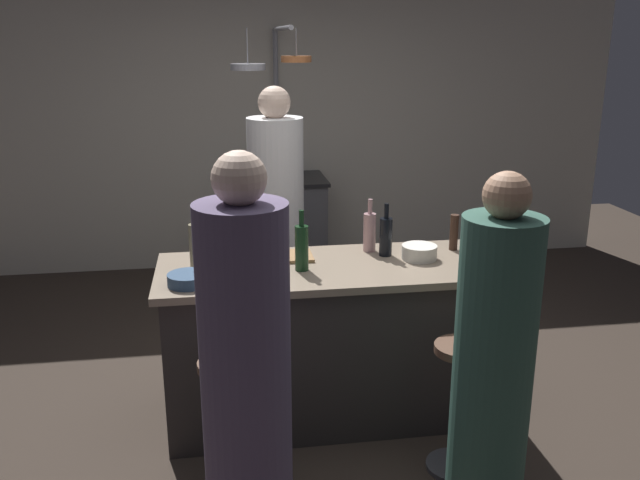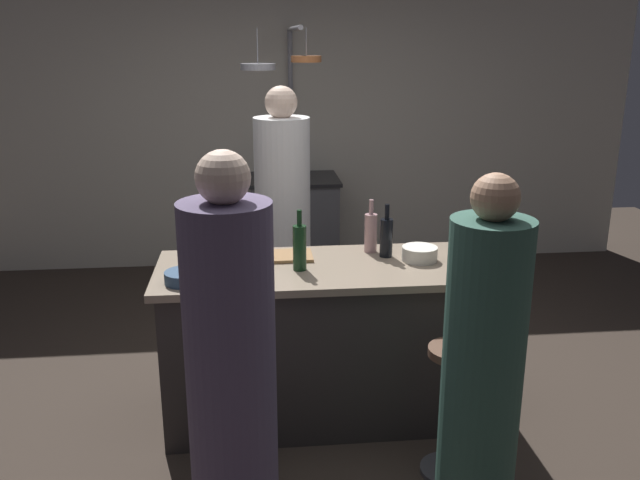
{
  "view_description": "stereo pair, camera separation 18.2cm",
  "coord_description": "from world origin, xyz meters",
  "px_view_note": "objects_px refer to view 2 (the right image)",
  "views": [
    {
      "loc": [
        -0.55,
        -3.43,
        2.09
      ],
      "look_at": [
        0.0,
        0.15,
        1.0
      ],
      "focal_mm": 38.03,
      "sensor_mm": 36.0,
      "label": 1
    },
    {
      "loc": [
        -0.37,
        -3.45,
        2.09
      ],
      "look_at": [
        0.0,
        0.15,
        1.0
      ],
      "focal_mm": 38.03,
      "sensor_mm": 36.0,
      "label": 2
    }
  ],
  "objects_px": {
    "wine_glass_by_chef": "(223,256)",
    "bar_stool_right": "(452,405)",
    "bar_stool_left": "(220,418)",
    "guest_right": "(482,375)",
    "wine_bottle_rose": "(371,232)",
    "mixing_bowl_blue": "(185,277)",
    "guest_left": "(231,378)",
    "wine_bottle_dark": "(386,237)",
    "cutting_board": "(284,256)",
    "mixing_bowl_ceramic": "(420,254)",
    "pepper_mill": "(456,234)",
    "stove_range": "(294,226)",
    "wine_bottle_red": "(300,247)",
    "wine_glass_near_right_guest": "(472,245)",
    "wine_bottle_white": "(195,244)",
    "mixing_bowl_wooden": "(235,250)",
    "chef": "(283,227)"
  },
  "relations": [
    {
      "from": "wine_glass_by_chef",
      "to": "bar_stool_right",
      "type": "bearing_deg",
      "value": -25.14
    },
    {
      "from": "bar_stool_left",
      "to": "guest_right",
      "type": "bearing_deg",
      "value": -18.95
    },
    {
      "from": "wine_bottle_rose",
      "to": "bar_stool_left",
      "type": "bearing_deg",
      "value": -135.33
    },
    {
      "from": "guest_right",
      "to": "wine_bottle_rose",
      "type": "relative_size",
      "value": 5.19
    },
    {
      "from": "wine_bottle_rose",
      "to": "mixing_bowl_blue",
      "type": "xyz_separation_m",
      "value": [
        -1.02,
        -0.41,
        -0.09
      ]
    },
    {
      "from": "guest_left",
      "to": "wine_bottle_dark",
      "type": "relative_size",
      "value": 5.64
    },
    {
      "from": "bar_stool_left",
      "to": "cutting_board",
      "type": "xyz_separation_m",
      "value": [
        0.35,
        0.78,
        0.53
      ]
    },
    {
      "from": "mixing_bowl_ceramic",
      "to": "guest_right",
      "type": "bearing_deg",
      "value": -89.12
    },
    {
      "from": "pepper_mill",
      "to": "wine_bottle_dark",
      "type": "bearing_deg",
      "value": -173.94
    },
    {
      "from": "pepper_mill",
      "to": "wine_glass_by_chef",
      "type": "relative_size",
      "value": 1.44
    },
    {
      "from": "wine_glass_by_chef",
      "to": "mixing_bowl_blue",
      "type": "relative_size",
      "value": 0.71
    },
    {
      "from": "wine_bottle_dark",
      "to": "wine_bottle_rose",
      "type": "relative_size",
      "value": 0.98
    },
    {
      "from": "stove_range",
      "to": "wine_bottle_red",
      "type": "relative_size",
      "value": 2.72
    },
    {
      "from": "mixing_bowl_ceramic",
      "to": "wine_bottle_red",
      "type": "bearing_deg",
      "value": -172.69
    },
    {
      "from": "guest_right",
      "to": "cutting_board",
      "type": "bearing_deg",
      "value": 123.22
    },
    {
      "from": "wine_bottle_dark",
      "to": "wine_bottle_rose",
      "type": "bearing_deg",
      "value": 126.38
    },
    {
      "from": "guest_right",
      "to": "cutting_board",
      "type": "relative_size",
      "value": 4.98
    },
    {
      "from": "guest_left",
      "to": "mixing_bowl_blue",
      "type": "height_order",
      "value": "guest_left"
    },
    {
      "from": "wine_glass_by_chef",
      "to": "wine_glass_near_right_guest",
      "type": "relative_size",
      "value": 1.0
    },
    {
      "from": "wine_bottle_white",
      "to": "wine_bottle_red",
      "type": "xyz_separation_m",
      "value": [
        0.55,
        -0.1,
        -0.0
      ]
    },
    {
      "from": "stove_range",
      "to": "wine_glass_near_right_guest",
      "type": "distance_m",
      "value": 2.68
    },
    {
      "from": "guest_left",
      "to": "pepper_mill",
      "type": "bearing_deg",
      "value": 42.95
    },
    {
      "from": "wine_bottle_red",
      "to": "wine_glass_near_right_guest",
      "type": "xyz_separation_m",
      "value": [
        0.94,
        0.01,
        -0.02
      ]
    },
    {
      "from": "cutting_board",
      "to": "mixing_bowl_wooden",
      "type": "distance_m",
      "value": 0.28
    },
    {
      "from": "bar_stool_left",
      "to": "wine_bottle_dark",
      "type": "xyz_separation_m",
      "value": [
        0.92,
        0.74,
        0.64
      ]
    },
    {
      "from": "guest_right",
      "to": "mixing_bowl_wooden",
      "type": "relative_size",
      "value": 8.9
    },
    {
      "from": "wine_bottle_white",
      "to": "mixing_bowl_blue",
      "type": "distance_m",
      "value": 0.26
    },
    {
      "from": "cutting_board",
      "to": "wine_bottle_rose",
      "type": "xyz_separation_m",
      "value": [
        0.5,
        0.06,
        0.11
      ]
    },
    {
      "from": "mixing_bowl_blue",
      "to": "bar_stool_right",
      "type": "bearing_deg",
      "value": -18.47
    },
    {
      "from": "mixing_bowl_blue",
      "to": "chef",
      "type": "bearing_deg",
      "value": 65.9
    },
    {
      "from": "bar_stool_left",
      "to": "wine_glass_by_chef",
      "type": "bearing_deg",
      "value": 87.61
    },
    {
      "from": "wine_bottle_red",
      "to": "mixing_bowl_blue",
      "type": "relative_size",
      "value": 1.58
    },
    {
      "from": "pepper_mill",
      "to": "wine_bottle_white",
      "type": "height_order",
      "value": "wine_bottle_white"
    },
    {
      "from": "bar_stool_left",
      "to": "wine_bottle_rose",
      "type": "height_order",
      "value": "wine_bottle_rose"
    },
    {
      "from": "chef",
      "to": "wine_bottle_white",
      "type": "xyz_separation_m",
      "value": [
        -0.52,
        -1.0,
        0.2
      ]
    },
    {
      "from": "wine_bottle_rose",
      "to": "stove_range",
      "type": "bearing_deg",
      "value": 97.64
    },
    {
      "from": "guest_right",
      "to": "mixing_bowl_blue",
      "type": "height_order",
      "value": "guest_right"
    },
    {
      "from": "wine_bottle_dark",
      "to": "mixing_bowl_ceramic",
      "type": "height_order",
      "value": "wine_bottle_dark"
    },
    {
      "from": "wine_bottle_dark",
      "to": "mixing_bowl_wooden",
      "type": "xyz_separation_m",
      "value": [
        -0.85,
        0.09,
        -0.07
      ]
    },
    {
      "from": "cutting_board",
      "to": "wine_glass_near_right_guest",
      "type": "bearing_deg",
      "value": -11.56
    },
    {
      "from": "stove_range",
      "to": "bar_stool_right",
      "type": "height_order",
      "value": "stove_range"
    },
    {
      "from": "bar_stool_left",
      "to": "guest_left",
      "type": "xyz_separation_m",
      "value": [
        0.08,
        -0.39,
        0.41
      ]
    },
    {
      "from": "wine_glass_near_right_guest",
      "to": "mixing_bowl_blue",
      "type": "bearing_deg",
      "value": -174.51
    },
    {
      "from": "bar_stool_right",
      "to": "stove_range",
      "type": "bearing_deg",
      "value": 100.42
    },
    {
      "from": "mixing_bowl_blue",
      "to": "mixing_bowl_ceramic",
      "type": "relative_size",
      "value": 1.05
    },
    {
      "from": "bar_stool_left",
      "to": "chef",
      "type": "bearing_deg",
      "value": 76.92
    },
    {
      "from": "chef",
      "to": "guest_left",
      "type": "bearing_deg",
      "value": -98.63
    },
    {
      "from": "bar_stool_right",
      "to": "wine_bottle_white",
      "type": "bearing_deg",
      "value": 151.69
    },
    {
      "from": "wine_glass_by_chef",
      "to": "guest_left",
      "type": "bearing_deg",
      "value": -86.55
    },
    {
      "from": "wine_bottle_white",
      "to": "mixing_bowl_ceramic",
      "type": "relative_size",
      "value": 1.69
    }
  ]
}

